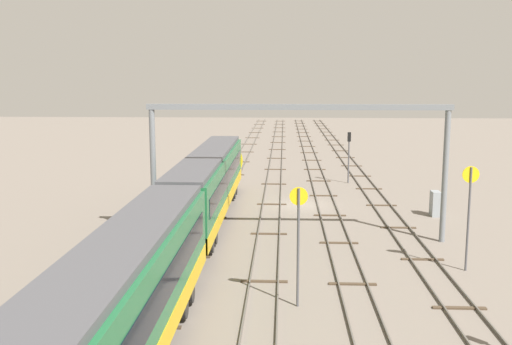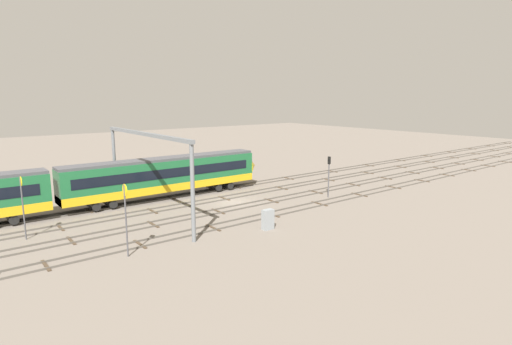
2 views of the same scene
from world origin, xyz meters
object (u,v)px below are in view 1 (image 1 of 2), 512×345
speed_sign_mid_trackside (298,233)px  speed_sign_near_foreground (469,205)px  signal_light_trackside_approach (349,150)px  relay_cabinet (435,204)px  overhead_gantry (298,138)px

speed_sign_mid_trackside → speed_sign_near_foreground: bearing=-59.3°
signal_light_trackside_approach → relay_cabinet: 14.76m
overhead_gantry → speed_sign_near_foreground: 10.99m
speed_sign_near_foreground → relay_cabinet: 13.04m
overhead_gantry → speed_sign_near_foreground: bearing=-122.2°
overhead_gantry → speed_sign_mid_trackside: overhead_gantry is taller
speed_sign_near_foreground → overhead_gantry: bearing=57.8°
speed_sign_near_foreground → relay_cabinet: bearing=-6.8°
overhead_gantry → speed_sign_mid_trackside: bearing=179.0°
relay_cabinet → overhead_gantry: bearing=123.8°
overhead_gantry → speed_sign_near_foreground: (-5.64, -8.96, -2.92)m
signal_light_trackside_approach → overhead_gantry: bearing=165.2°
overhead_gantry → signal_light_trackside_approach: overhead_gantry is taller
signal_light_trackside_approach → relay_cabinet: bearing=-159.9°
speed_sign_near_foreground → relay_cabinet: size_ratio=3.01×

